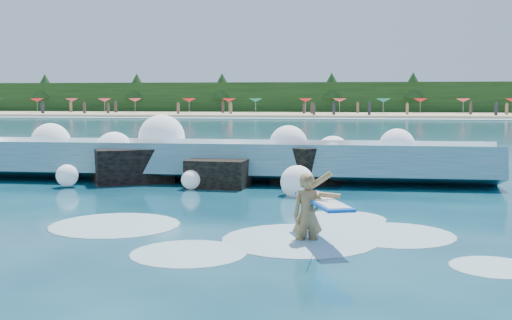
# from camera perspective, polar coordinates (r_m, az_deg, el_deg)

# --- Properties ---
(ground) EXTENTS (200.00, 200.00, 0.00)m
(ground) POSITION_cam_1_polar(r_m,az_deg,el_deg) (14.31, -7.11, -5.49)
(ground) COLOR #082A41
(ground) RESTS_ON ground
(beach) EXTENTS (140.00, 20.00, 0.40)m
(beach) POSITION_cam_1_polar(r_m,az_deg,el_deg) (91.66, 5.66, 4.03)
(beach) COLOR tan
(beach) RESTS_ON ground
(wet_band) EXTENTS (140.00, 5.00, 0.08)m
(wet_band) POSITION_cam_1_polar(r_m,az_deg,el_deg) (80.68, 5.34, 3.70)
(wet_band) COLOR silver
(wet_band) RESTS_ON ground
(treeline) EXTENTS (140.00, 4.00, 5.00)m
(treeline) POSITION_cam_1_polar(r_m,az_deg,el_deg) (101.62, 5.90, 5.48)
(treeline) COLOR black
(treeline) RESTS_ON ground
(breaking_wave) EXTENTS (19.43, 2.96, 1.67)m
(breaking_wave) POSITION_cam_1_polar(r_m,az_deg,el_deg) (21.55, -5.52, -0.15)
(breaking_wave) COLOR teal
(breaking_wave) RESTS_ON ground
(rock_cluster) EXTENTS (8.43, 3.25, 1.40)m
(rock_cluster) POSITION_cam_1_polar(r_m,az_deg,el_deg) (20.48, -3.97, -0.84)
(rock_cluster) COLOR black
(rock_cluster) RESTS_ON ground
(surfer_with_board) EXTENTS (1.21, 2.82, 1.60)m
(surfer_with_board) POSITION_cam_1_polar(r_m,az_deg,el_deg) (12.08, 4.93, -4.68)
(surfer_with_board) COLOR #997647
(surfer_with_board) RESTS_ON ground
(wave_spray) EXTENTS (14.82, 4.89, 2.24)m
(wave_spray) POSITION_cam_1_polar(r_m,az_deg,el_deg) (21.49, -6.68, 1.05)
(wave_spray) COLOR white
(wave_spray) RESTS_ON ground
(surf_foam) EXTENTS (9.45, 5.71, 0.15)m
(surf_foam) POSITION_cam_1_polar(r_m,az_deg,el_deg) (12.93, 0.75, -6.65)
(surf_foam) COLOR silver
(surf_foam) RESTS_ON ground
(beach_umbrellas) EXTENTS (112.73, 5.92, 0.50)m
(beach_umbrellas) POSITION_cam_1_polar(r_m,az_deg,el_deg) (92.88, 5.74, 5.31)
(beach_umbrellas) COLOR red
(beach_umbrellas) RESTS_ON ground
(beachgoers) EXTENTS (107.43, 12.47, 1.88)m
(beachgoers) POSITION_cam_1_polar(r_m,az_deg,el_deg) (89.27, 5.79, 4.54)
(beachgoers) COLOR #3F332D
(beachgoers) RESTS_ON ground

